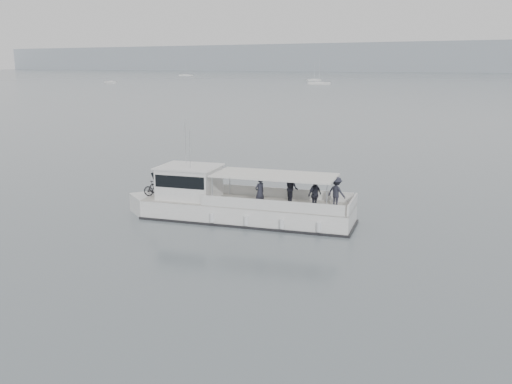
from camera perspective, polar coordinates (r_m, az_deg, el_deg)
The scene contains 3 objects.
ground at distance 29.21m, azimuth 7.15°, elevation -3.41°, with size 1400.00×1400.00×0.00m, color slate.
tour_boat at distance 30.13m, azimuth -2.81°, elevation -1.12°, with size 12.60×5.40×5.26m.
moored_fleet at distance 232.73m, azimuth 20.58°, elevation 10.04°, with size 423.31×360.19×11.09m.
Camera 1 is at (10.89, -25.87, 8.07)m, focal length 40.00 mm.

